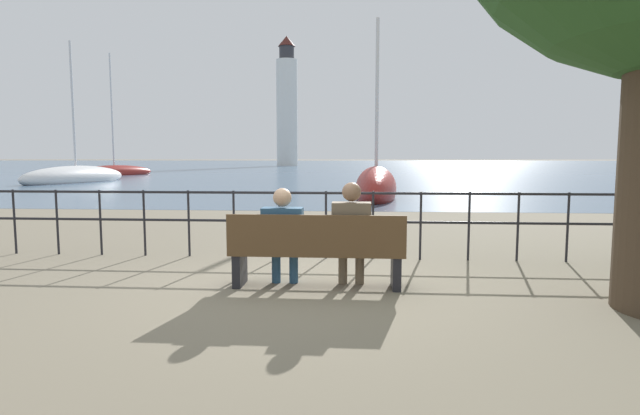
{
  "coord_description": "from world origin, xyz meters",
  "views": [
    {
      "loc": [
        0.48,
        -5.92,
        1.56
      ],
      "look_at": [
        0.0,
        0.5,
        0.92
      ],
      "focal_mm": 28.0,
      "sensor_mm": 36.0,
      "label": 1
    }
  ],
  "objects_px": {
    "seated_person_left": "(283,232)",
    "sailboat_3": "(76,177)",
    "sailboat_2": "(376,188)",
    "harbor_lighthouse": "(287,106)",
    "sailboat_1": "(114,172)",
    "seated_person_right": "(351,230)",
    "park_bench": "(316,252)"
  },
  "relations": [
    {
      "from": "seated_person_right",
      "to": "sailboat_3",
      "type": "relative_size",
      "value": 0.14
    },
    {
      "from": "sailboat_1",
      "to": "harbor_lighthouse",
      "type": "xyz_separation_m",
      "value": [
        7.97,
        54.7,
        11.31
      ]
    },
    {
      "from": "sailboat_3",
      "to": "harbor_lighthouse",
      "type": "bearing_deg",
      "value": 96.55
    },
    {
      "from": "seated_person_right",
      "to": "sailboat_2",
      "type": "distance_m",
      "value": 14.1
    },
    {
      "from": "seated_person_right",
      "to": "sailboat_1",
      "type": "bearing_deg",
      "value": 120.16
    },
    {
      "from": "seated_person_right",
      "to": "harbor_lighthouse",
      "type": "height_order",
      "value": "harbor_lighthouse"
    },
    {
      "from": "sailboat_2",
      "to": "harbor_lighthouse",
      "type": "relative_size",
      "value": 0.3
    },
    {
      "from": "seated_person_left",
      "to": "sailboat_3",
      "type": "relative_size",
      "value": 0.13
    },
    {
      "from": "sailboat_3",
      "to": "park_bench",
      "type": "bearing_deg",
      "value": -44.7
    },
    {
      "from": "park_bench",
      "to": "sailboat_1",
      "type": "bearing_deg",
      "value": 119.63
    },
    {
      "from": "sailboat_3",
      "to": "harbor_lighthouse",
      "type": "distance_m",
      "value": 68.28
    },
    {
      "from": "seated_person_left",
      "to": "harbor_lighthouse",
      "type": "height_order",
      "value": "harbor_lighthouse"
    },
    {
      "from": "park_bench",
      "to": "harbor_lighthouse",
      "type": "bearing_deg",
      "value": 98.24
    },
    {
      "from": "seated_person_right",
      "to": "harbor_lighthouse",
      "type": "relative_size",
      "value": 0.05
    },
    {
      "from": "sailboat_1",
      "to": "harbor_lighthouse",
      "type": "bearing_deg",
      "value": 104.58
    },
    {
      "from": "seated_person_right",
      "to": "harbor_lighthouse",
      "type": "xyz_separation_m",
      "value": [
        -13.76,
        92.08,
        10.93
      ]
    },
    {
      "from": "park_bench",
      "to": "seated_person_right",
      "type": "bearing_deg",
      "value": 10.51
    },
    {
      "from": "sailboat_1",
      "to": "sailboat_3",
      "type": "distance_m",
      "value": 13.06
    },
    {
      "from": "harbor_lighthouse",
      "to": "park_bench",
      "type": "bearing_deg",
      "value": -81.76
    },
    {
      "from": "sailboat_1",
      "to": "sailboat_2",
      "type": "bearing_deg",
      "value": -23.09
    },
    {
      "from": "sailboat_2",
      "to": "sailboat_3",
      "type": "height_order",
      "value": "sailboat_3"
    },
    {
      "from": "park_bench",
      "to": "seated_person_left",
      "type": "relative_size",
      "value": 1.75
    },
    {
      "from": "seated_person_right",
      "to": "park_bench",
      "type": "bearing_deg",
      "value": -169.49
    },
    {
      "from": "park_bench",
      "to": "sailboat_2",
      "type": "bearing_deg",
      "value": 85.04
    },
    {
      "from": "park_bench",
      "to": "harbor_lighthouse",
      "type": "relative_size",
      "value": 0.08
    },
    {
      "from": "seated_person_left",
      "to": "sailboat_1",
      "type": "distance_m",
      "value": 42.83
    },
    {
      "from": "seated_person_right",
      "to": "sailboat_1",
      "type": "distance_m",
      "value": 43.24
    },
    {
      "from": "sailboat_1",
      "to": "harbor_lighthouse",
      "type": "distance_m",
      "value": 56.42
    },
    {
      "from": "sailboat_1",
      "to": "sailboat_2",
      "type": "relative_size",
      "value": 1.48
    },
    {
      "from": "seated_person_left",
      "to": "park_bench",
      "type": "bearing_deg",
      "value": -10.78
    },
    {
      "from": "sailboat_2",
      "to": "sailboat_3",
      "type": "xyz_separation_m",
      "value": [
        -18.8,
        10.8,
        -0.04
      ]
    },
    {
      "from": "sailboat_3",
      "to": "harbor_lighthouse",
      "type": "relative_size",
      "value": 0.37
    }
  ]
}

